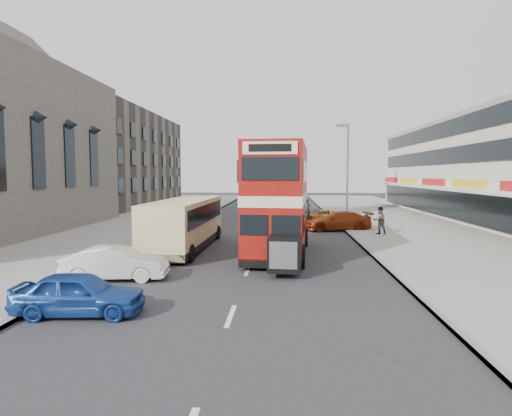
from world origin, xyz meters
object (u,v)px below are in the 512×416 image
at_px(bus_main, 279,199).
at_px(pedestrian_near, 380,220).
at_px(street_lamp, 347,167).
at_px(car_left_front, 116,263).
at_px(cyclist, 307,216).
at_px(coach, 185,222).
at_px(car_left_near, 79,294).
at_px(car_right_b, 321,216).
at_px(bus_second, 288,191).
at_px(car_right_a, 338,221).

xyz_separation_m(bus_main, pedestrian_near, (6.73, 7.02, -1.80)).
bearing_deg(bus_main, street_lamp, -108.85).
distance_m(car_left_front, cyclist, 20.65).
bearing_deg(cyclist, car_left_front, -109.58).
bearing_deg(coach, cyclist, 58.54).
bearing_deg(street_lamp, pedestrian_near, -73.56).
bearing_deg(car_left_front, street_lamp, -38.92).
xyz_separation_m(coach, cyclist, (7.44, 11.60, -0.80)).
bearing_deg(pedestrian_near, car_left_front, 32.12).
bearing_deg(street_lamp, bus_main, -113.19).
xyz_separation_m(street_lamp, bus_main, (-5.21, -12.17, -1.90)).
height_order(coach, car_left_near, coach).
relative_size(car_left_near, pedestrian_near, 2.03).
height_order(bus_main, car_right_b, bus_main).
distance_m(street_lamp, bus_main, 13.37).
bearing_deg(car_right_b, bus_main, -19.01).
height_order(bus_second, car_left_near, bus_second).
distance_m(street_lamp, car_right_a, 4.81).
relative_size(bus_second, car_right_b, 2.16).
height_order(car_left_near, car_right_b, car_left_near).
relative_size(coach, pedestrian_near, 5.19).
distance_m(car_left_front, car_right_a, 18.86).
relative_size(street_lamp, car_right_a, 1.65).
bearing_deg(pedestrian_near, car_right_a, -60.45).
bearing_deg(pedestrian_near, bus_second, -78.17).
relative_size(car_left_near, car_right_a, 0.78).
relative_size(car_right_a, car_right_b, 1.21).
distance_m(bus_second, car_right_b, 6.41).
distance_m(car_right_b, cyclist, 2.48).
height_order(car_left_near, pedestrian_near, pedestrian_near).
relative_size(coach, car_right_b, 2.40).
distance_m(bus_main, bus_second, 20.53).
distance_m(street_lamp, coach, 15.36).
xyz_separation_m(bus_main, car_right_a, (4.28, 9.77, -2.17)).
bearing_deg(car_right_b, car_left_near, -26.26).
bearing_deg(car_right_a, street_lamp, 151.54).
relative_size(car_right_a, pedestrian_near, 2.62).
height_order(bus_main, car_right_a, bus_main).
relative_size(bus_main, car_right_b, 2.49).
bearing_deg(car_right_a, coach, -55.99).
relative_size(coach, car_right_a, 1.98).
distance_m(street_lamp, car_right_b, 5.40).
distance_m(street_lamp, bus_second, 9.73).
xyz_separation_m(car_left_front, car_right_b, (9.95, 20.85, -0.10)).
height_order(coach, car_right_a, coach).
bearing_deg(cyclist, coach, -117.67).
distance_m(pedestrian_near, cyclist, 7.53).
bearing_deg(bus_second, coach, 74.01).
bearing_deg(cyclist, bus_second, 105.94).
relative_size(bus_main, pedestrian_near, 5.39).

